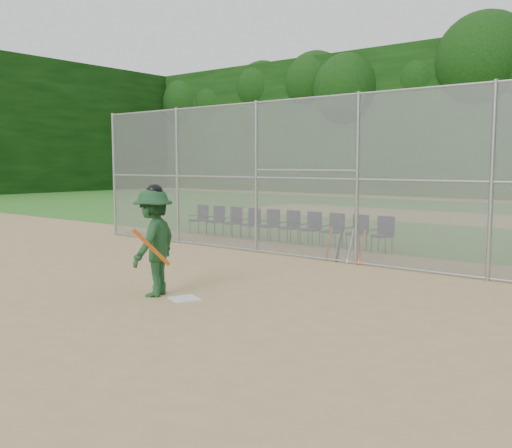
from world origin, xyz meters
The scene contains 18 objects.
ground centered at (0.00, 0.00, 0.00)m, with size 100.00×100.00×0.00m, color tan.
grass_strip centered at (0.00, 18.00, 0.01)m, with size 100.00×100.00×0.00m, color #2D6F21.
dirt_patch_far centered at (0.00, 18.00, 0.01)m, with size 24.00×24.00×0.00m, color tan.
backstop_fence centered at (0.00, 5.00, 2.07)m, with size 16.09×0.09×4.00m.
treeline centered at (0.00, 20.00, 5.50)m, with size 81.00×60.00×11.00m.
home_plate centered at (0.35, 0.06, 0.01)m, with size 0.46×0.46×0.02m, color silver.
batter_at_plate centered at (-0.29, -0.06, 0.97)m, with size 1.16×1.42×2.01m.
spare_bats centered at (0.62, 5.14, 0.41)m, with size 0.96×0.38×0.83m.
chair_0 centered at (-6.17, 7.06, 0.48)m, with size 0.54×0.52×0.96m, color #0F1938, non-canonical shape.
chair_1 centered at (-5.41, 7.06, 0.48)m, with size 0.54×0.52×0.96m, color #0F1938, non-canonical shape.
chair_2 centered at (-4.66, 7.06, 0.48)m, with size 0.54×0.52×0.96m, color #0F1938, non-canonical shape.
chair_3 centered at (-3.90, 7.06, 0.48)m, with size 0.54×0.52×0.96m, color #0F1938, non-canonical shape.
chair_4 centered at (-3.14, 7.06, 0.48)m, with size 0.54×0.52×0.96m, color #0F1938, non-canonical shape.
chair_5 centered at (-2.38, 7.06, 0.48)m, with size 0.54×0.52×0.96m, color #0F1938, non-canonical shape.
chair_6 centered at (-1.63, 7.06, 0.48)m, with size 0.54×0.52×0.96m, color #0F1938, non-canonical shape.
chair_7 centered at (-0.87, 7.06, 0.48)m, with size 0.54×0.52×0.96m, color #0F1938, non-canonical shape.
chair_8 centered at (-0.11, 7.06, 0.48)m, with size 0.54×0.52×0.96m, color #0F1938, non-canonical shape.
chair_9 centered at (0.65, 7.06, 0.48)m, with size 0.54×0.52×0.96m, color #0F1938, non-canonical shape.
Camera 1 is at (7.43, -6.77, 2.35)m, focal length 40.00 mm.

